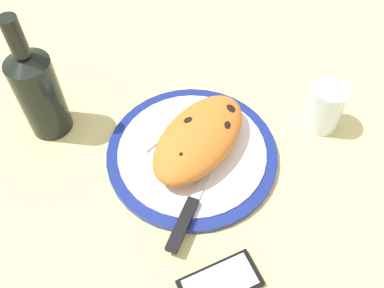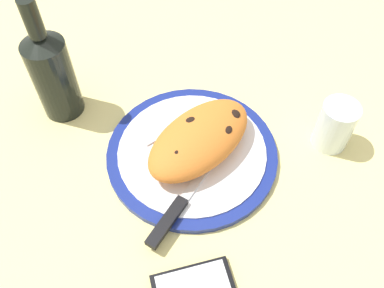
{
  "view_description": "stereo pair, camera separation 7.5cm",
  "coord_description": "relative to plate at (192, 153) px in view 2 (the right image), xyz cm",
  "views": [
    {
      "loc": [
        37.17,
        23.85,
        64.16
      ],
      "look_at": [
        0.0,
        0.0,
        3.61
      ],
      "focal_mm": 38.86,
      "sensor_mm": 36.0,
      "label": 1
    },
    {
      "loc": [
        32.61,
        29.78,
        64.16
      ],
      "look_at": [
        0.0,
        0.0,
        3.61
      ],
      "focal_mm": 38.86,
      "sensor_mm": 36.0,
      "label": 2
    }
  ],
  "objects": [
    {
      "name": "ground_plane",
      "position": [
        0.0,
        0.0,
        -2.27
      ],
      "size": [
        150.0,
        150.0,
        3.0
      ],
      "primitive_type": "cube",
      "color": "#E5D684"
    },
    {
      "name": "plate",
      "position": [
        0.0,
        0.0,
        0.0
      ],
      "size": [
        31.68,
        31.68,
        1.61
      ],
      "color": "navy",
      "rests_on": "ground_plane"
    },
    {
      "name": "calzone",
      "position": [
        -1.14,
        0.78,
        4.02
      ],
      "size": [
        22.79,
        12.79,
        6.31
      ],
      "color": "orange",
      "rests_on": "plate"
    },
    {
      "name": "fork",
      "position": [
        -1.27,
        -6.71,
        1.04
      ],
      "size": [
        15.5,
        4.27,
        0.4
      ],
      "color": "silver",
      "rests_on": "plate"
    },
    {
      "name": "knife",
      "position": [
        10.37,
        6.27,
        1.33
      ],
      "size": [
        23.6,
        6.19,
        1.2
      ],
      "color": "silver",
      "rests_on": "plate"
    },
    {
      "name": "smartphone",
      "position": [
        17.92,
        16.55,
        -0.21
      ],
      "size": [
        13.65,
        11.79,
        1.16
      ],
      "color": "black",
      "rests_on": "ground_plane"
    },
    {
      "name": "water_glass",
      "position": [
        -20.07,
        17.1,
        3.46
      ],
      "size": [
        6.67,
        6.67,
        9.82
      ],
      "color": "silver",
      "rests_on": "ground_plane"
    },
    {
      "name": "wine_bottle",
      "position": [
        8.77,
        -27.11,
        9.11
      ],
      "size": [
        7.91,
        7.91,
        25.52
      ],
      "color": "black",
      "rests_on": "ground_plane"
    }
  ]
}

